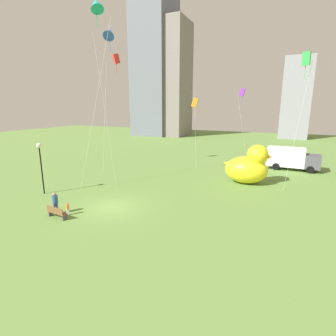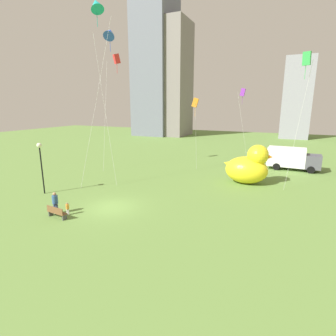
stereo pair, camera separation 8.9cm
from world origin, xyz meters
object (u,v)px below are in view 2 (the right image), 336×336
(kite_red, at_px, (116,60))
(park_bench, at_px, (56,212))
(kite_orange, at_px, (195,103))
(person_adult, at_px, (55,202))
(kite_green, at_px, (307,59))
(box_truck, at_px, (292,159))
(kite_teal, at_px, (96,5))
(kite_blue, at_px, (110,33))
(lamppost, at_px, (40,156))
(kite_purple, at_px, (243,93))
(person_child, at_px, (68,208))
(giant_inflatable_duck, at_px, (248,167))

(kite_red, bearing_deg, park_bench, -72.46)
(kite_orange, bearing_deg, person_adult, -104.62)
(park_bench, xyz_separation_m, person_adult, (-0.67, 0.57, 0.48))
(kite_green, bearing_deg, box_truck, 90.06)
(person_adult, distance_m, box_truck, 28.54)
(person_adult, xyz_separation_m, kite_red, (-4.27, 15.04, 12.65))
(kite_teal, relative_size, kite_blue, 1.08)
(lamppost, height_order, kite_purple, kite_purple)
(person_child, bearing_deg, kite_teal, 98.81)
(lamppost, relative_size, kite_red, 0.34)
(park_bench, height_order, kite_blue, kite_blue)
(kite_teal, bearing_deg, kite_red, 116.16)
(person_adult, relative_size, kite_purple, 0.16)
(kite_purple, relative_size, kite_blue, 0.68)
(kite_teal, relative_size, kite_orange, 1.88)
(kite_teal, distance_m, kite_green, 18.42)
(giant_inflatable_duck, bearing_deg, kite_teal, -145.65)
(kite_orange, bearing_deg, park_bench, -102.30)
(giant_inflatable_duck, xyz_separation_m, kite_blue, (-13.27, -5.18, 13.19))
(kite_green, bearing_deg, giant_inflatable_duck, 161.11)
(giant_inflatable_duck, height_order, kite_purple, kite_purple)
(giant_inflatable_duck, bearing_deg, person_adult, -130.10)
(box_truck, height_order, kite_orange, kite_orange)
(park_bench, bearing_deg, kite_purple, 73.80)
(person_child, relative_size, lamppost, 0.21)
(kite_green, bearing_deg, person_adult, -141.77)
(kite_purple, bearing_deg, person_adult, -107.75)
(kite_red, bearing_deg, kite_blue, -60.08)
(kite_red, bearing_deg, kite_green, -5.37)
(kite_teal, height_order, kite_green, kite_teal)
(box_truck, height_order, kite_teal, kite_teal)
(person_child, height_order, kite_purple, kite_purple)
(person_child, bearing_deg, kite_purple, 73.99)
(person_child, relative_size, kite_blue, 0.06)
(park_bench, bearing_deg, box_truck, 56.21)
(kite_teal, distance_m, kite_orange, 15.38)
(kite_orange, bearing_deg, kite_purple, 66.58)
(box_truck, distance_m, kite_teal, 27.99)
(giant_inflatable_duck, bearing_deg, park_bench, -127.45)
(box_truck, relative_size, kite_blue, 0.41)
(lamppost, xyz_separation_m, kite_orange, (9.66, 15.43, 4.80))
(park_bench, bearing_deg, giant_inflatable_duck, 52.55)
(lamppost, relative_size, kite_green, 0.38)
(kite_green, bearing_deg, kite_purple, 116.45)
(kite_teal, distance_m, kite_blue, 3.60)
(person_adult, bearing_deg, kite_blue, 96.15)
(park_bench, xyz_separation_m, giant_inflatable_duck, (11.59, 15.13, 1.32))
(park_bench, distance_m, person_adult, 1.00)
(kite_purple, xyz_separation_m, kite_green, (7.55, -15.18, 1.94))
(lamppost, distance_m, box_truck, 29.46)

